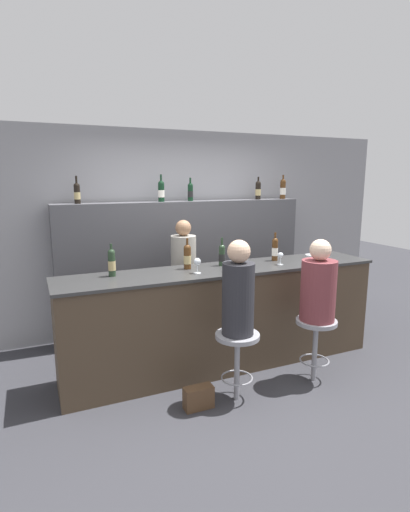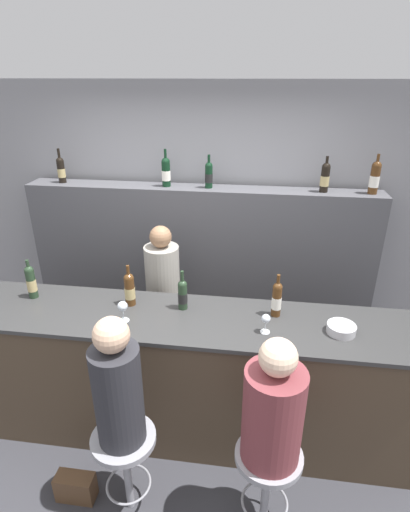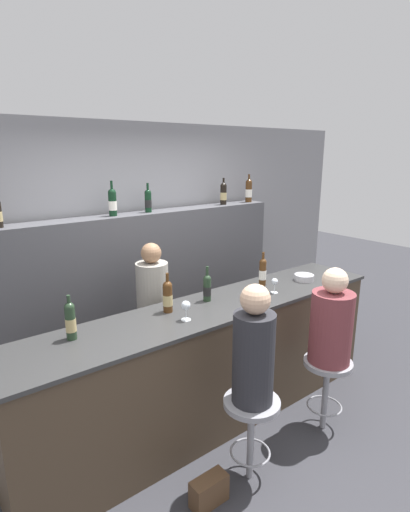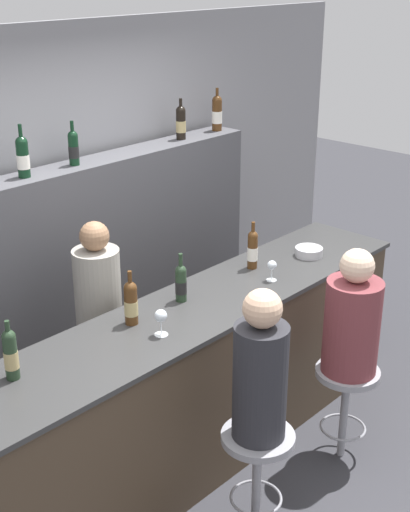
{
  "view_description": "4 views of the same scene",
  "coord_description": "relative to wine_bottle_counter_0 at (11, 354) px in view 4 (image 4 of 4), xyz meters",
  "views": [
    {
      "loc": [
        -1.82,
        -3.32,
        1.99
      ],
      "look_at": [
        -0.19,
        0.38,
        1.2
      ],
      "focal_mm": 28.0,
      "sensor_mm": 36.0,
      "label": 1
    },
    {
      "loc": [
        0.53,
        -2.03,
        2.63
      ],
      "look_at": [
        0.19,
        0.4,
        1.52
      ],
      "focal_mm": 28.0,
      "sensor_mm": 36.0,
      "label": 2
    },
    {
      "loc": [
        -1.95,
        -2.07,
        2.3
      ],
      "look_at": [
        -0.07,
        0.33,
        1.5
      ],
      "focal_mm": 28.0,
      "sensor_mm": 36.0,
      "label": 3
    },
    {
      "loc": [
        -2.68,
        -2.28,
        2.95
      ],
      "look_at": [
        0.05,
        0.25,
        1.4
      ],
      "focal_mm": 50.0,
      "sensor_mm": 36.0,
      "label": 4
    }
  ],
  "objects": [
    {
      "name": "guest_seated_right",
      "position": [
        1.81,
        -0.79,
        -0.24
      ],
      "size": [
        0.34,
        0.34,
        0.8
      ],
      "color": "brown",
      "rests_on": "bar_stool_right"
    },
    {
      "name": "wall_back",
      "position": [
        1.14,
        1.25,
        0.09
      ],
      "size": [
        6.4,
        0.05,
        2.6
      ],
      "color": "gray",
      "rests_on": "ground_plane"
    },
    {
      "name": "wine_bottle_counter_3",
      "position": [
        1.83,
        -0.0,
        -0.0
      ],
      "size": [
        0.07,
        0.07,
        0.32
      ],
      "color": "#4C2D14",
      "rests_on": "bar_counter"
    },
    {
      "name": "wine_bottle_counter_1",
      "position": [
        0.77,
        -0.0,
        -0.0
      ],
      "size": [
        0.08,
        0.08,
        0.32
      ],
      "color": "#4C2D14",
      "rests_on": "bar_counter"
    },
    {
      "name": "bartender",
      "position": [
        0.9,
        0.46,
        -0.5
      ],
      "size": [
        0.29,
        0.29,
        1.53
      ],
      "color": "gray",
      "rests_on": "ground_plane"
    },
    {
      "name": "bar_counter",
      "position": [
        1.14,
        -0.12,
        -0.67
      ],
      "size": [
        3.44,
        0.65,
        1.07
      ],
      "color": "#473828",
      "rests_on": "ground_plane"
    },
    {
      "name": "wine_bottle_backbar_4",
      "position": [
        2.62,
        1.03,
        0.64
      ],
      "size": [
        0.08,
        0.08,
        0.33
      ],
      "color": "#4C2D14",
      "rests_on": "back_bar_cabinet"
    },
    {
      "name": "wine_bottle_counter_0",
      "position": [
        0.0,
        0.0,
        0.0
      ],
      "size": [
        0.07,
        0.07,
        0.31
      ],
      "color": "#233823",
      "rests_on": "bar_counter"
    },
    {
      "name": "bar_stool_left",
      "position": [
        0.93,
        -0.79,
        -0.71
      ],
      "size": [
        0.4,
        0.4,
        0.63
      ],
      "color": "gray",
      "rests_on": "ground_plane"
    },
    {
      "name": "wine_glass_0",
      "position": [
        0.79,
        -0.22,
        -0.03
      ],
      "size": [
        0.08,
        0.08,
        0.15
      ],
      "color": "silver",
      "rests_on": "bar_counter"
    },
    {
      "name": "wine_glass_1",
      "position": [
        1.76,
        -0.22,
        -0.04
      ],
      "size": [
        0.07,
        0.07,
        0.14
      ],
      "color": "silver",
      "rests_on": "bar_counter"
    },
    {
      "name": "wine_bottle_backbar_2",
      "position": [
        1.22,
        1.03,
        0.62
      ],
      "size": [
        0.07,
        0.07,
        0.29
      ],
      "color": "black",
      "rests_on": "back_bar_cabinet"
    },
    {
      "name": "wine_bottle_backbar_3",
      "position": [
        2.22,
        1.03,
        0.63
      ],
      "size": [
        0.07,
        0.07,
        0.3
      ],
      "color": "black",
      "rests_on": "back_bar_cabinet"
    },
    {
      "name": "wine_bottle_backbar_1",
      "position": [
        0.83,
        1.03,
        0.63
      ],
      "size": [
        0.08,
        0.08,
        0.33
      ],
      "color": "black",
      "rests_on": "back_bar_cabinet"
    },
    {
      "name": "guest_seated_left",
      "position": [
        0.93,
        -0.79,
        -0.2
      ],
      "size": [
        0.28,
        0.28,
        0.84
      ],
      "color": "#28282D",
      "rests_on": "bar_stool_left"
    },
    {
      "name": "ground_plane",
      "position": [
        1.14,
        -0.42,
        -1.21
      ],
      "size": [
        16.0,
        16.0,
        0.0
      ],
      "primitive_type": "plane",
      "color": "#333338"
    },
    {
      "name": "bar_stool_right",
      "position": [
        1.81,
        -0.79,
        -0.71
      ],
      "size": [
        0.4,
        0.4,
        0.63
      ],
      "color": "gray",
      "rests_on": "ground_plane"
    },
    {
      "name": "back_bar_cabinet",
      "position": [
        1.14,
        1.03,
        -0.36
      ],
      "size": [
        3.23,
        0.28,
        1.71
      ],
      "color": "#4C4C51",
      "rests_on": "ground_plane"
    },
    {
      "name": "metal_bowl",
      "position": [
        2.26,
        -0.15,
        -0.1
      ],
      "size": [
        0.19,
        0.19,
        0.06
      ],
      "color": "#B7B7BC",
      "rests_on": "bar_counter"
    },
    {
      "name": "wine_bottle_counter_2",
      "position": [
        1.16,
        0.0,
        -0.02
      ],
      "size": [
        0.07,
        0.07,
        0.3
      ],
      "color": "#233823",
      "rests_on": "bar_counter"
    }
  ]
}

